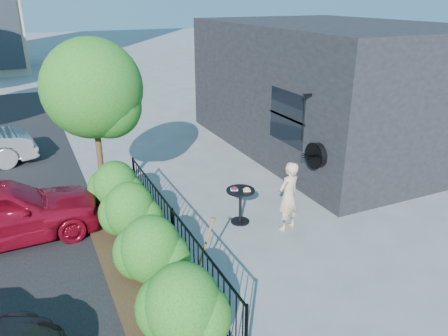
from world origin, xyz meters
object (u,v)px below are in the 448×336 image
cafe_table (240,200)px  shovel (203,254)px  patio_tree (96,95)px  woman (288,196)px

cafe_table → shovel: 2.30m
cafe_table → shovel: shovel is taller
patio_tree → shovel: (0.98, -3.64, -2.21)m
patio_tree → woman: patio_tree is taller
woman → shovel: size_ratio=1.24×
woman → shovel: 2.58m
cafe_table → woman: (0.80, -0.69, 0.23)m
patio_tree → cafe_table: 3.92m
cafe_table → woman: 1.08m
patio_tree → shovel: 4.37m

